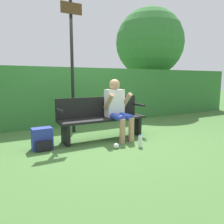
# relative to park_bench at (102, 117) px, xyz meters

# --- Properties ---
(ground_plane) EXTENTS (40.00, 40.00, 0.00)m
(ground_plane) POSITION_rel_park_bench_xyz_m (0.00, -0.06, -0.44)
(ground_plane) COLOR #426B33
(hedge_back) EXTENTS (12.00, 0.43, 1.52)m
(hedge_back) POSITION_rel_park_bench_xyz_m (0.00, 1.72, 0.32)
(hedge_back) COLOR #337033
(hedge_back) RESTS_ON ground
(park_bench) EXTENTS (1.82, 0.44, 0.85)m
(park_bench) POSITION_rel_park_bench_xyz_m (0.00, 0.00, 0.00)
(park_bench) COLOR black
(park_bench) RESTS_ON ground
(person_seated) EXTENTS (0.51, 0.65, 1.22)m
(person_seated) POSITION_rel_park_bench_xyz_m (0.29, -0.13, 0.22)
(person_seated) COLOR silver
(person_seated) RESTS_ON ground
(backpack) EXTENTS (0.34, 0.29, 0.38)m
(backpack) POSITION_rel_park_bench_xyz_m (-1.23, -0.15, -0.26)
(backpack) COLOR #283893
(backpack) RESTS_ON ground
(water_bottle) EXTENTS (0.07, 0.07, 0.23)m
(water_bottle) POSITION_rel_park_bench_xyz_m (0.33, -0.88, -0.34)
(water_bottle) COLOR white
(water_bottle) RESTS_ON ground
(signpost) EXTENTS (0.47, 0.09, 2.88)m
(signpost) POSITION_rel_park_bench_xyz_m (-0.32, 0.80, 1.20)
(signpost) COLOR black
(signpost) RESTS_ON ground
(tree) EXTENTS (2.67, 2.67, 3.97)m
(tree) POSITION_rel_park_bench_xyz_m (3.70, 3.13, 2.18)
(tree) COLOR brown
(tree) RESTS_ON ground
(litter_crumple) EXTENTS (0.10, 0.10, 0.10)m
(litter_crumple) POSITION_rel_park_bench_xyz_m (-0.09, -0.74, -0.40)
(litter_crumple) COLOR silver
(litter_crumple) RESTS_ON ground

